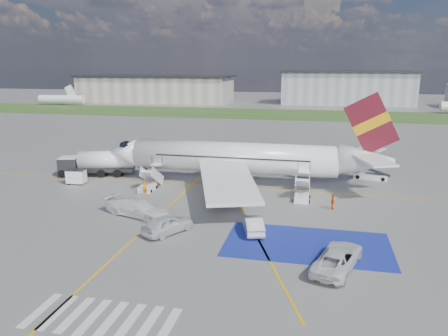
{
  "coord_description": "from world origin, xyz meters",
  "views": [
    {
      "loc": [
        10.52,
        -39.49,
        15.06
      ],
      "look_at": [
        0.16,
        7.65,
        3.5
      ],
      "focal_mm": 35.0,
      "sensor_mm": 36.0,
      "label": 1
    }
  ],
  "objects_px": {
    "belt_loader": "(371,176)",
    "fuel_tanker": "(97,165)",
    "van_white_a": "(338,254)",
    "van_white_b": "(138,205)",
    "gpu_cart": "(76,177)",
    "airliner": "(245,158)",
    "car_silver_a": "(168,224)",
    "car_silver_b": "(253,224)"
  },
  "relations": [
    {
      "from": "airliner",
      "to": "car_silver_b",
      "type": "xyz_separation_m",
      "value": [
        3.54,
        -16.2,
        -2.64
      ]
    },
    {
      "from": "airliner",
      "to": "fuel_tanker",
      "type": "xyz_separation_m",
      "value": [
        -20.61,
        -0.03,
        -1.95
      ]
    },
    {
      "from": "belt_loader",
      "to": "fuel_tanker",
      "type": "bearing_deg",
      "value": -159.53
    },
    {
      "from": "van_white_a",
      "to": "van_white_b",
      "type": "relative_size",
      "value": 0.96
    },
    {
      "from": "car_silver_b",
      "to": "van_white_b",
      "type": "height_order",
      "value": "van_white_b"
    },
    {
      "from": "belt_loader",
      "to": "gpu_cart",
      "type": "bearing_deg",
      "value": -152.8
    },
    {
      "from": "belt_loader",
      "to": "car_silver_b",
      "type": "relative_size",
      "value": 1.04
    },
    {
      "from": "gpu_cart",
      "to": "van_white_a",
      "type": "xyz_separation_m",
      "value": [
        32.01,
        -17.14,
        0.18
      ]
    },
    {
      "from": "car_silver_a",
      "to": "van_white_b",
      "type": "xyz_separation_m",
      "value": [
        -4.5,
        3.72,
        0.28
      ]
    },
    {
      "from": "fuel_tanker",
      "to": "belt_loader",
      "type": "distance_m",
      "value": 37.26
    },
    {
      "from": "van_white_a",
      "to": "car_silver_b",
      "type": "bearing_deg",
      "value": -20.84
    },
    {
      "from": "van_white_a",
      "to": "gpu_cart",
      "type": "bearing_deg",
      "value": -11.5
    },
    {
      "from": "gpu_cart",
      "to": "car_silver_a",
      "type": "xyz_separation_m",
      "value": [
        17.13,
        -13.4,
        -0.0
      ]
    },
    {
      "from": "airliner",
      "to": "car_silver_b",
      "type": "relative_size",
      "value": 8.05
    },
    {
      "from": "car_silver_b",
      "to": "van_white_a",
      "type": "xyz_separation_m",
      "value": [
        7.36,
        -5.65,
        0.29
      ]
    },
    {
      "from": "airliner",
      "to": "van_white_a",
      "type": "bearing_deg",
      "value": -63.5
    },
    {
      "from": "gpu_cart",
      "to": "van_white_a",
      "type": "bearing_deg",
      "value": -33.81
    },
    {
      "from": "fuel_tanker",
      "to": "van_white_b",
      "type": "distance_m",
      "value": 18.81
    },
    {
      "from": "airliner",
      "to": "van_white_a",
      "type": "distance_m",
      "value": 24.53
    },
    {
      "from": "airliner",
      "to": "gpu_cart",
      "type": "relative_size",
      "value": 15.22
    },
    {
      "from": "van_white_a",
      "to": "airliner",
      "type": "bearing_deg",
      "value": -46.83
    },
    {
      "from": "car_silver_b",
      "to": "van_white_a",
      "type": "bearing_deg",
      "value": 126.0
    },
    {
      "from": "belt_loader",
      "to": "van_white_a",
      "type": "distance_m",
      "value": 28.36
    },
    {
      "from": "car_silver_a",
      "to": "van_white_a",
      "type": "xyz_separation_m",
      "value": [
        14.88,
        -3.73,
        0.18
      ]
    },
    {
      "from": "belt_loader",
      "to": "van_white_b",
      "type": "relative_size",
      "value": 0.82
    },
    {
      "from": "fuel_tanker",
      "to": "car_silver_b",
      "type": "distance_m",
      "value": 29.08
    },
    {
      "from": "car_silver_b",
      "to": "van_white_a",
      "type": "relative_size",
      "value": 0.83
    },
    {
      "from": "belt_loader",
      "to": "car_silver_b",
      "type": "distance_m",
      "value": 25.54
    },
    {
      "from": "van_white_b",
      "to": "airliner",
      "type": "bearing_deg",
      "value": -11.28
    },
    {
      "from": "belt_loader",
      "to": "van_white_b",
      "type": "bearing_deg",
      "value": -129.2
    },
    {
      "from": "van_white_b",
      "to": "belt_loader",
      "type": "bearing_deg",
      "value": -31.1
    },
    {
      "from": "car_silver_a",
      "to": "car_silver_b",
      "type": "distance_m",
      "value": 7.76
    },
    {
      "from": "fuel_tanker",
      "to": "airliner",
      "type": "bearing_deg",
      "value": -14.44
    },
    {
      "from": "van_white_b",
      "to": "gpu_cart",
      "type": "bearing_deg",
      "value": 71.73
    },
    {
      "from": "car_silver_a",
      "to": "van_white_b",
      "type": "distance_m",
      "value": 5.84
    },
    {
      "from": "car_silver_b",
      "to": "airliner",
      "type": "bearing_deg",
      "value": -94.17
    },
    {
      "from": "car_silver_a",
      "to": "car_silver_b",
      "type": "bearing_deg",
      "value": -134.67
    },
    {
      "from": "belt_loader",
      "to": "car_silver_a",
      "type": "xyz_separation_m",
      "value": [
        -20.12,
        -24.13,
        0.51
      ]
    },
    {
      "from": "gpu_cart",
      "to": "van_white_a",
      "type": "relative_size",
      "value": 0.44
    },
    {
      "from": "gpu_cart",
      "to": "van_white_b",
      "type": "height_order",
      "value": "van_white_b"
    },
    {
      "from": "van_white_a",
      "to": "van_white_b",
      "type": "bearing_deg",
      "value": -4.36
    },
    {
      "from": "van_white_b",
      "to": "van_white_a",
      "type": "bearing_deg",
      "value": -91.8
    }
  ]
}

